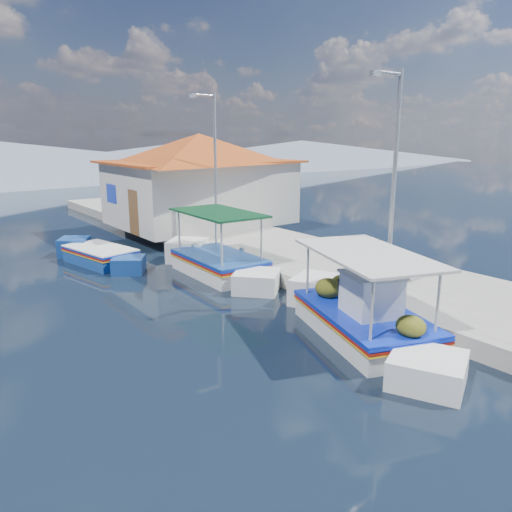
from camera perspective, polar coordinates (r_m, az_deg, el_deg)
ground at (r=10.39m, az=7.14°, el=-14.09°), size 160.00×160.00×0.00m
quay at (r=18.20m, az=7.48°, el=-0.94°), size 5.00×44.00×0.50m
bollards at (r=16.18m, az=4.04°, el=-1.25°), size 0.20×17.20×0.30m
main_caique at (r=12.52m, az=11.99°, el=-7.03°), size 3.61×6.75×2.35m
caique_green_canopy at (r=17.64m, az=-4.43°, el=-0.92°), size 2.16×6.68×2.50m
caique_blue_hull at (r=20.03m, az=-17.49°, el=-0.08°), size 2.27×5.28×0.96m
harbor_building at (r=25.06m, az=-6.49°, el=8.98°), size 10.49×10.49×4.40m
lamp_post_near at (r=13.94m, az=15.42°, el=9.24°), size 1.21×0.14×6.00m
lamp_post_far at (r=20.71m, az=-4.93°, el=11.01°), size 1.21×0.14×6.00m
mountain_ridge at (r=63.93m, az=-25.53°, el=9.97°), size 171.40×96.00×5.50m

